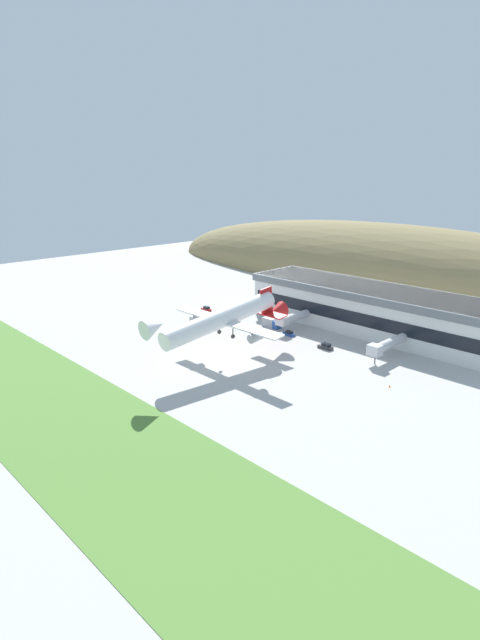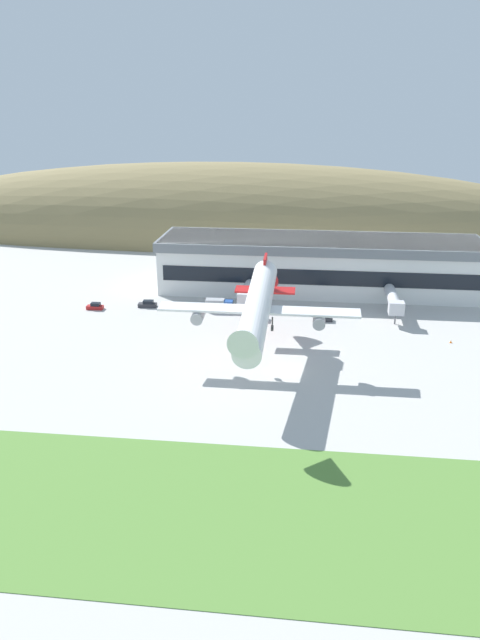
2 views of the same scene
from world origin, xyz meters
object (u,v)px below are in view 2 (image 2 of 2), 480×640
(terminal_building, at_px, (319,261))
(jetway_0, at_px, (247,293))
(jetway_1, at_px, (393,300))
(traffic_cone_0, at_px, (451,342))
(cargo_airplane, at_px, (258,307))
(service_car_0, at_px, (148,304))
(service_car_2, at_px, (258,313))
(service_car_1, at_px, (323,318))
(fuel_truck, at_px, (219,305))
(service_car_3, at_px, (95,307))

(terminal_building, xyz_separation_m, jetway_0, (-17.14, -18.14, -3.84))
(jetway_1, bearing_deg, traffic_cone_0, -56.81)
(cargo_airplane, bearing_deg, service_car_0, 132.24)
(terminal_building, bearing_deg, service_car_2, -121.02)
(service_car_1, height_order, fuel_truck, fuel_truck)
(terminal_building, xyz_separation_m, service_car_3, (-53.58, -22.96, -7.15))
(traffic_cone_0, bearing_deg, service_car_0, 167.18)
(fuel_truck, bearing_deg, service_car_1, -9.55)
(service_car_1, bearing_deg, service_car_0, 173.21)
(cargo_airplane, relative_size, service_car_3, 12.09)
(terminal_building, distance_m, service_car_2, 28.00)
(service_car_3, xyz_separation_m, fuel_truck, (30.03, 2.35, 0.74))
(service_car_0, bearing_deg, jetway_1, 0.12)
(fuel_truck, bearing_deg, service_car_3, -175.53)
(jetway_1, xyz_separation_m, service_car_3, (-70.91, -3.38, -3.31))
(terminal_building, height_order, cargo_airplane, cargo_airplane)
(service_car_1, bearing_deg, terminal_building, 92.81)
(terminal_building, relative_size, service_car_1, 18.87)
(jetway_0, height_order, service_car_2, jetway_0)
(traffic_cone_0, bearing_deg, service_car_1, 158.09)
(cargo_airplane, distance_m, traffic_cone_0, 44.34)
(fuel_truck, bearing_deg, jetway_0, 21.09)
(cargo_airplane, bearing_deg, service_car_2, 95.05)
(terminal_building, bearing_deg, jetway_0, -133.37)
(terminal_building, relative_size, fuel_truck, 12.52)
(terminal_building, relative_size, service_car_0, 18.07)
(terminal_building, bearing_deg, fuel_truck, -138.81)
(jetway_1, distance_m, service_car_1, 17.25)
(terminal_building, height_order, service_car_1, terminal_building)
(cargo_airplane, bearing_deg, jetway_1, 49.24)
(cargo_airplane, distance_m, service_car_3, 53.00)
(terminal_building, bearing_deg, traffic_cone_0, -51.99)
(jetway_0, relative_size, traffic_cone_0, 23.80)
(jetway_1, height_order, cargo_airplane, cargo_airplane)
(jetway_1, relative_size, traffic_cone_0, 28.53)
(service_car_1, height_order, service_car_3, service_car_1)
(terminal_building, height_order, service_car_0, terminal_building)
(terminal_building, distance_m, service_car_0, 46.41)
(service_car_1, xyz_separation_m, traffic_cone_0, (26.48, -10.65, -0.40))
(terminal_building, height_order, fuel_truck, terminal_building)
(service_car_3, bearing_deg, jetway_1, 2.73)
(jetway_0, distance_m, service_car_0, 24.54)
(service_car_0, bearing_deg, service_car_1, -6.79)
(jetway_0, bearing_deg, traffic_cone_0, -21.09)
(service_car_2, distance_m, service_car_3, 39.64)
(cargo_airplane, height_order, service_car_1, cargo_airplane)
(service_car_2, relative_size, service_car_3, 1.01)
(jetway_0, height_order, service_car_0, jetway_0)
(terminal_building, distance_m, fuel_truck, 31.95)
(jetway_0, relative_size, service_car_2, 3.44)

